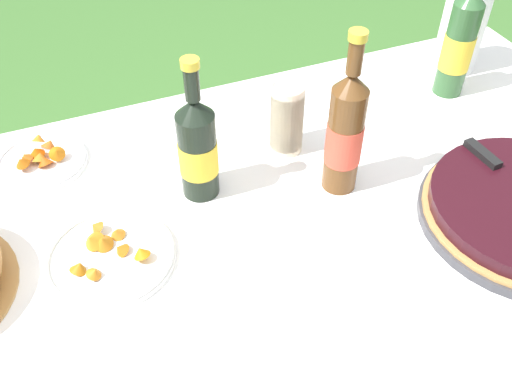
{
  "coord_description": "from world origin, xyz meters",
  "views": [
    {
      "loc": [
        -0.34,
        -0.63,
        1.49
      ],
      "look_at": [
        -0.05,
        0.09,
        0.74
      ],
      "focal_mm": 40.0,
      "sensor_mm": 36.0,
      "label": 1
    }
  ],
  "objects_px": {
    "juice_bottle_red": "(198,148)",
    "snack_plate_right": "(41,160)",
    "cider_bottle_amber": "(345,133)",
    "paper_towel_roll": "(462,28)",
    "cup_stack": "(287,119)",
    "cider_bottle_green": "(459,43)",
    "snack_plate_far": "(110,255)"
  },
  "relations": [
    {
      "from": "snack_plate_far",
      "to": "paper_towel_roll",
      "type": "height_order",
      "value": "paper_towel_roll"
    },
    {
      "from": "snack_plate_right",
      "to": "juice_bottle_red",
      "type": "bearing_deg",
      "value": -35.24
    },
    {
      "from": "cup_stack",
      "to": "cider_bottle_amber",
      "type": "bearing_deg",
      "value": -70.43
    },
    {
      "from": "snack_plate_right",
      "to": "paper_towel_roll",
      "type": "height_order",
      "value": "paper_towel_roll"
    },
    {
      "from": "paper_towel_roll",
      "to": "snack_plate_far",
      "type": "bearing_deg",
      "value": -161.97
    },
    {
      "from": "cider_bottle_green",
      "to": "snack_plate_right",
      "type": "relative_size",
      "value": 1.79
    },
    {
      "from": "cup_stack",
      "to": "paper_towel_roll",
      "type": "xyz_separation_m",
      "value": [
        0.55,
        0.15,
        0.03
      ]
    },
    {
      "from": "cup_stack",
      "to": "paper_towel_roll",
      "type": "height_order",
      "value": "paper_towel_roll"
    },
    {
      "from": "juice_bottle_red",
      "to": "snack_plate_far",
      "type": "relative_size",
      "value": 1.29
    },
    {
      "from": "cider_bottle_green",
      "to": "paper_towel_roll",
      "type": "distance_m",
      "value": 0.13
    },
    {
      "from": "cider_bottle_green",
      "to": "snack_plate_right",
      "type": "height_order",
      "value": "cider_bottle_green"
    },
    {
      "from": "cider_bottle_amber",
      "to": "snack_plate_far",
      "type": "bearing_deg",
      "value": -177.29
    },
    {
      "from": "cup_stack",
      "to": "cider_bottle_green",
      "type": "height_order",
      "value": "cider_bottle_green"
    },
    {
      "from": "cup_stack",
      "to": "paper_towel_roll",
      "type": "relative_size",
      "value": 0.72
    },
    {
      "from": "snack_plate_right",
      "to": "paper_towel_roll",
      "type": "bearing_deg",
      "value": 0.01
    },
    {
      "from": "cider_bottle_green",
      "to": "cider_bottle_amber",
      "type": "height_order",
      "value": "cider_bottle_green"
    },
    {
      "from": "snack_plate_far",
      "to": "paper_towel_roll",
      "type": "xyz_separation_m",
      "value": [
        0.98,
        0.32,
        0.1
      ]
    },
    {
      "from": "cider_bottle_amber",
      "to": "paper_towel_roll",
      "type": "height_order",
      "value": "cider_bottle_amber"
    },
    {
      "from": "snack_plate_far",
      "to": "paper_towel_roll",
      "type": "relative_size",
      "value": 1.04
    },
    {
      "from": "juice_bottle_red",
      "to": "paper_towel_roll",
      "type": "relative_size",
      "value": 1.35
    },
    {
      "from": "snack_plate_far",
      "to": "snack_plate_right",
      "type": "bearing_deg",
      "value": 104.61
    },
    {
      "from": "snack_plate_right",
      "to": "paper_towel_roll",
      "type": "xyz_separation_m",
      "value": [
        1.06,
        0.0,
        0.1
      ]
    },
    {
      "from": "juice_bottle_red",
      "to": "snack_plate_far",
      "type": "distance_m",
      "value": 0.26
    },
    {
      "from": "cider_bottle_green",
      "to": "paper_towel_roll",
      "type": "bearing_deg",
      "value": 47.48
    },
    {
      "from": "cider_bottle_green",
      "to": "snack_plate_far",
      "type": "bearing_deg",
      "value": -165.78
    },
    {
      "from": "cider_bottle_amber",
      "to": "juice_bottle_red",
      "type": "bearing_deg",
      "value": 161.73
    },
    {
      "from": "juice_bottle_red",
      "to": "snack_plate_right",
      "type": "height_order",
      "value": "juice_bottle_red"
    },
    {
      "from": "cup_stack",
      "to": "cider_bottle_amber",
      "type": "distance_m",
      "value": 0.17
    },
    {
      "from": "cider_bottle_green",
      "to": "cider_bottle_amber",
      "type": "xyz_separation_m",
      "value": [
        -0.42,
        -0.2,
        -0.0
      ]
    },
    {
      "from": "cider_bottle_amber",
      "to": "paper_towel_roll",
      "type": "relative_size",
      "value": 1.53
    },
    {
      "from": "juice_bottle_red",
      "to": "snack_plate_right",
      "type": "distance_m",
      "value": 0.37
    },
    {
      "from": "cup_stack",
      "to": "juice_bottle_red",
      "type": "xyz_separation_m",
      "value": [
        -0.22,
        -0.06,
        0.03
      ]
    }
  ]
}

